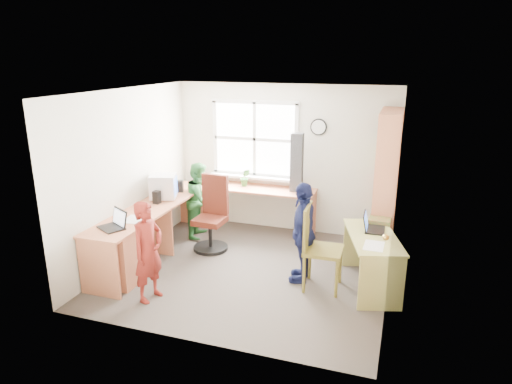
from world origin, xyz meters
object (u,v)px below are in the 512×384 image
person_green (200,200)px  potted_plant (245,178)px  cd_tower (297,162)px  swivel_chair (212,218)px  right_desk (372,250)px  l_desk (153,236)px  laptop_left (115,224)px  person_navy (303,232)px  person_red (148,251)px  bookshelf (386,188)px  crt_monitor (163,187)px  laptop_right (371,226)px  wooden_chair (317,244)px

person_green → potted_plant: bearing=-56.0°
potted_plant → cd_tower: bearing=0.6°
swivel_chair → person_green: (-0.38, 0.39, 0.12)m
right_desk → person_green: 2.89m
l_desk → right_desk: bearing=7.0°
laptop_left → person_navy: (2.23, 0.81, -0.14)m
person_red → l_desk: bearing=39.2°
cd_tower → bookshelf: bearing=-13.8°
bookshelf → crt_monitor: size_ratio=4.61×
right_desk → person_red: 2.73m
laptop_left → person_red: 0.68m
laptop_right → person_red: (-2.43, -1.32, -0.13)m
laptop_left → person_red: person_red is taller
laptop_left → crt_monitor: bearing=120.1°
l_desk → person_navy: 2.06m
crt_monitor → person_red: (0.63, -1.51, -0.32)m
laptop_right → potted_plant: potted_plant is taller
cd_tower → potted_plant: bearing=178.4°
right_desk → laptop_left: size_ratio=3.10×
cd_tower → person_green: bearing=-162.7°
l_desk → crt_monitor: crt_monitor is taller
potted_plant → person_navy: bearing=-48.4°
swivel_chair → person_red: (-0.10, -1.63, 0.13)m
bookshelf → person_green: size_ratio=1.73×
swivel_chair → person_green: person_green is taller
laptop_left → person_red: size_ratio=0.34×
potted_plant → crt_monitor: bearing=-132.7°
laptop_right → l_desk: bearing=99.0°
crt_monitor → person_navy: size_ratio=0.34×
bookshelf → person_green: bearing=-175.4°
bookshelf → laptop_right: bearing=-96.8°
l_desk → laptop_right: size_ratio=8.79×
potted_plant → person_green: (-0.58, -0.50, -0.29)m
wooden_chair → person_navy: (-0.21, 0.14, 0.08)m
laptop_left → wooden_chair: bearing=44.6°
laptop_right → person_green: size_ratio=0.28×
right_desk → wooden_chair: bearing=-177.1°
bookshelf → laptop_right: bookshelf is taller
laptop_right → cd_tower: cd_tower is taller
bookshelf → laptop_left: bookshelf is taller
laptop_left → laptop_right: laptop_left is taller
bookshelf → person_green: (-2.82, -0.23, -0.40)m
right_desk → laptop_left: bearing=-180.0°
swivel_chair → laptop_left: bearing=-114.3°
bookshelf → potted_plant: (-2.24, 0.27, -0.11)m
cd_tower → person_navy: 1.65m
right_desk → person_red: size_ratio=1.07×
l_desk → crt_monitor: bearing=106.8°
wooden_chair → cd_tower: 1.86m
wooden_chair → laptop_right: bearing=32.1°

